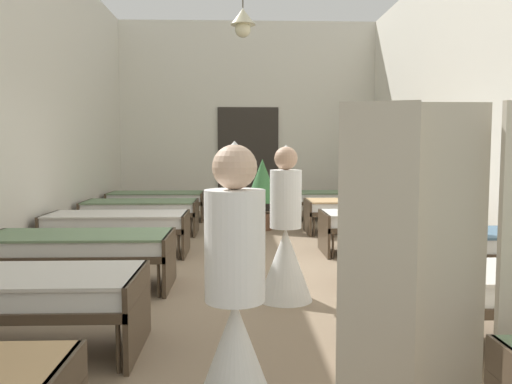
{
  "coord_description": "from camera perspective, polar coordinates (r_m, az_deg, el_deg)",
  "views": [
    {
      "loc": [
        -0.24,
        -6.18,
        1.45
      ],
      "look_at": [
        0.0,
        0.56,
        0.88
      ],
      "focal_mm": 36.24,
      "sensor_mm": 36.0,
      "label": 1
    }
  ],
  "objects": [
    {
      "name": "nurse_mid_aisle",
      "position": [
        4.95,
        3.28,
        -5.92
      ],
      "size": [
        0.52,
        0.52,
        1.49
      ],
      "rotation": [
        0.0,
        0.0,
        4.33
      ],
      "color": "white",
      "rests_on": "ground"
    },
    {
      "name": "bed_left_row_1",
      "position": [
        4.1,
        -25.99,
        -9.94
      ],
      "size": [
        1.9,
        0.84,
        0.57
      ],
      "color": "#473828",
      "rests_on": "ground"
    },
    {
      "name": "privacy_screen",
      "position": [
        3.04,
        20.76,
        -6.86
      ],
      "size": [
        1.25,
        0.16,
        1.7
      ],
      "rotation": [
        0.0,
        0.0,
        0.01
      ],
      "color": "#BCB29E",
      "rests_on": "ground"
    },
    {
      "name": "bed_left_row_5",
      "position": [
        10.63,
        -10.91,
        -0.75
      ],
      "size": [
        1.9,
        0.84,
        0.57
      ],
      "color": "#473828",
      "rests_on": "ground"
    },
    {
      "name": "bed_right_row_3",
      "position": [
        7.42,
        14.63,
        -3.19
      ],
      "size": [
        1.9,
        0.84,
        0.57
      ],
      "color": "#473828",
      "rests_on": "ground"
    },
    {
      "name": "bed_left_row_4",
      "position": [
        8.95,
        -12.59,
        -1.8
      ],
      "size": [
        1.9,
        0.84,
        0.57
      ],
      "color": "#473828",
      "rests_on": "ground"
    },
    {
      "name": "ground_plane",
      "position": [
        6.37,
        0.18,
        -8.82
      ],
      "size": [
        6.46,
        12.24,
        0.1
      ],
      "primitive_type": "cube",
      "color": "#8C755B"
    },
    {
      "name": "bed_left_row_3",
      "position": [
        7.3,
        -15.05,
        -3.33
      ],
      "size": [
        1.9,
        0.84,
        0.57
      ],
      "color": "#473828",
      "rests_on": "ground"
    },
    {
      "name": "bed_right_row_2",
      "position": [
        5.82,
        19.45,
        -5.47
      ],
      "size": [
        1.9,
        0.84,
        0.57
      ],
      "color": "#473828",
      "rests_on": "ground"
    },
    {
      "name": "room_shell",
      "position": [
        7.5,
        -0.2,
        10.45
      ],
      "size": [
        6.26,
        11.84,
        4.36
      ],
      "color": "silver",
      "rests_on": "ground"
    },
    {
      "name": "bed_right_row_4",
      "position": [
        9.05,
        11.54,
        -1.71
      ],
      "size": [
        1.9,
        0.84,
        0.57
      ],
      "color": "#473828",
      "rests_on": "ground"
    },
    {
      "name": "bed_right_row_5",
      "position": [
        10.71,
        9.41,
        -0.68
      ],
      "size": [
        1.9,
        0.84,
        0.57
      ],
      "color": "#473828",
      "rests_on": "ground"
    },
    {
      "name": "potted_plant",
      "position": [
        9.17,
        0.7,
        0.74
      ],
      "size": [
        0.59,
        0.59,
        1.27
      ],
      "color": "brown",
      "rests_on": "ground"
    },
    {
      "name": "nurse_near_aisle",
      "position": [
        2.67,
        -2.32,
        -15.39
      ],
      "size": [
        0.52,
        0.52,
        1.49
      ],
      "rotation": [
        0.0,
        0.0,
        1.62
      ],
      "color": "white",
      "rests_on": "ground"
    },
    {
      "name": "patient_seated_primary",
      "position": [
        5.72,
        16.01,
        -1.21
      ],
      "size": [
        0.44,
        0.44,
        0.8
      ],
      "color": "gray",
      "rests_on": "bed_right_row_2"
    },
    {
      "name": "bed_left_row_2",
      "position": [
        5.67,
        -18.95,
        -5.73
      ],
      "size": [
        1.9,
        0.84,
        0.57
      ],
      "color": "#473828",
      "rests_on": "ground"
    }
  ]
}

